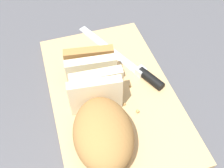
% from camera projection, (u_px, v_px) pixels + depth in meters
% --- Properties ---
extents(ground_plane, '(3.00, 3.00, 0.00)m').
position_uv_depth(ground_plane, '(112.00, 97.00, 0.57)').
color(ground_plane, '#4C4C51').
extents(cutting_board, '(0.44, 0.28, 0.02)m').
position_uv_depth(cutting_board, '(112.00, 94.00, 0.56)').
color(cutting_board, tan).
rests_on(cutting_board, ground_plane).
extents(bread_loaf, '(0.28, 0.15, 0.08)m').
position_uv_depth(bread_loaf, '(99.00, 112.00, 0.47)').
color(bread_loaf, '#A8753D').
rests_on(bread_loaf, cutting_board).
extents(bread_knife, '(0.28, 0.14, 0.02)m').
position_uv_depth(bread_knife, '(138.00, 70.00, 0.58)').
color(bread_knife, silver).
rests_on(bread_knife, cutting_board).
extents(crumb_near_knife, '(0.00, 0.00, 0.00)m').
position_uv_depth(crumb_near_knife, '(130.00, 86.00, 0.56)').
color(crumb_near_knife, tan).
rests_on(crumb_near_knife, cutting_board).
extents(crumb_near_loaf, '(0.01, 0.01, 0.01)m').
position_uv_depth(crumb_near_loaf, '(124.00, 104.00, 0.53)').
color(crumb_near_loaf, tan).
rests_on(crumb_near_loaf, cutting_board).
extents(crumb_stray_left, '(0.01, 0.01, 0.01)m').
position_uv_depth(crumb_stray_left, '(138.00, 111.00, 0.51)').
color(crumb_stray_left, tan).
rests_on(crumb_stray_left, cutting_board).
extents(crumb_stray_right, '(0.01, 0.01, 0.01)m').
position_uv_depth(crumb_stray_right, '(118.00, 82.00, 0.56)').
color(crumb_stray_right, tan).
rests_on(crumb_stray_right, cutting_board).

